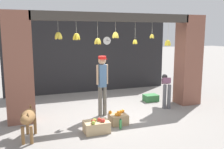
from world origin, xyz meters
name	(u,v)px	position (x,y,z in m)	size (l,w,h in m)	color
ground_plane	(117,114)	(0.00, 0.00, 0.00)	(60.00, 60.00, 0.00)	gray
shop_back_wall	(90,56)	(0.00, 3.08, 1.45)	(6.56, 0.12, 2.90)	#232326
shop_pillar_left	(19,68)	(-2.63, 0.30, 1.45)	(0.70, 0.60, 2.90)	brown
shop_pillar_right	(188,60)	(2.63, 0.30, 1.45)	(0.70, 0.60, 2.90)	brown
storefront_awning	(116,19)	(0.00, 0.12, 2.73)	(4.66, 0.29, 0.97)	#3D3833
dog	(28,118)	(-2.48, -1.00, 0.50)	(0.42, 1.05, 0.74)	olive
shopkeeper	(102,81)	(-0.45, 0.02, 1.02)	(0.34, 0.28, 1.72)	#6B665B
worker_stooping	(166,87)	(1.72, 0.15, 0.66)	(0.46, 0.74, 1.00)	#56565B
fruit_crate_oranges	(118,119)	(-0.26, -0.76, 0.14)	(0.45, 0.41, 0.34)	tan
fruit_crate_apples	(97,126)	(-0.95, -1.11, 0.15)	(0.59, 0.42, 0.36)	tan
produce_box_green	(151,98)	(1.60, 0.91, 0.11)	(0.47, 0.37, 0.23)	#387A42
water_bottle	(120,124)	(-0.34, -1.11, 0.12)	(0.07, 0.07, 0.27)	#38934C
wall_clock	(107,41)	(0.70, 3.01, 2.03)	(0.34, 0.03, 0.34)	black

